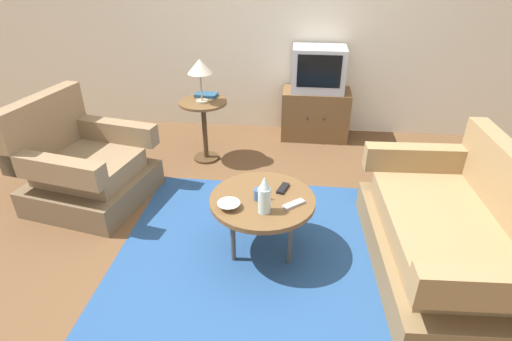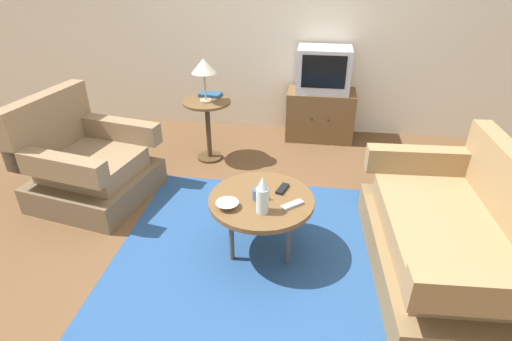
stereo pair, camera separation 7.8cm
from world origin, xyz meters
name	(u,v)px [view 2 (the right image)]	position (x,y,z in m)	size (l,w,h in m)	color
ground_plane	(258,246)	(0.00, 0.00, 0.00)	(16.00, 16.00, 0.00)	brown
back_wall	(287,12)	(0.00, 2.37, 1.35)	(9.00, 0.12, 2.70)	beige
area_rug	(261,250)	(0.03, -0.05, 0.00)	(2.14, 1.96, 0.00)	navy
armchair	(87,166)	(-1.59, 0.50, 0.30)	(1.06, 1.06, 0.93)	brown
couch	(454,241)	(1.35, -0.10, 0.28)	(0.98, 1.59, 0.86)	brown
coffee_table	(261,202)	(0.03, -0.05, 0.44)	(0.75, 0.75, 0.47)	brown
side_table	(208,118)	(-0.71, 1.37, 0.46)	(0.48, 0.48, 0.65)	brown
tv_stand	(320,115)	(0.44, 2.06, 0.28)	(0.76, 0.43, 0.57)	brown
television	(324,70)	(0.44, 2.07, 0.81)	(0.58, 0.39, 0.48)	#B7B7BC
table_lamp	(204,67)	(-0.71, 1.34, 0.99)	(0.24, 0.24, 0.43)	#9E937A
vase	(263,195)	(0.06, -0.21, 0.60)	(0.09, 0.09, 0.27)	silver
mug	(259,194)	(0.02, -0.07, 0.51)	(0.12, 0.08, 0.08)	#335184
bowl	(227,205)	(-0.18, -0.20, 0.49)	(0.16, 0.16, 0.04)	silver
tv_remote_dark	(282,189)	(0.17, 0.08, 0.48)	(0.09, 0.15, 0.02)	black
tv_remote_silver	(292,205)	(0.25, -0.12, 0.48)	(0.15, 0.14, 0.02)	#B2B2B7
book	(210,94)	(-0.70, 1.51, 0.66)	(0.23, 0.16, 0.03)	navy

